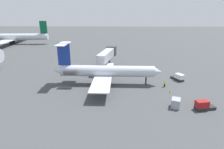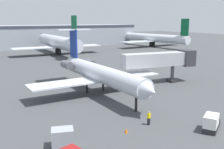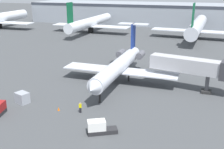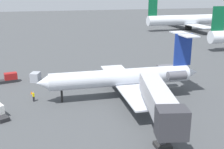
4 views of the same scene
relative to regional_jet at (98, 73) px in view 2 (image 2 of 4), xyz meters
The scene contains 9 objects.
ground_plane 4.71m from the regional_jet, 164.52° to the right, with size 400.00×400.00×0.10m, color #424447.
regional_jet is the anchor object (origin of this frame).
jet_bridge 14.83m from the regional_jet, ahead, with size 15.56×5.88×6.39m.
ground_crew_marshaller 15.74m from the regional_jet, 96.46° to the right, with size 0.46×0.36×1.69m.
baggage_tug_lead 20.83m from the regional_jet, 80.85° to the right, with size 4.19×3.12×1.90m.
cargo_container_uld 19.80m from the regional_jet, 129.80° to the right, with size 2.58×2.28×1.86m.
traffic_cone_near 17.01m from the regional_jet, 108.72° to the right, with size 0.36×0.36×0.55m.
parked_airliner_centre 55.03m from the regional_jet, 76.11° to the left, with size 32.69×38.75×13.79m.
parked_airliner_east_mid 84.68m from the regional_jet, 42.74° to the left, with size 35.44×41.99×13.05m.
Camera 2 is at (-18.40, -37.13, 12.28)m, focal length 41.86 mm.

